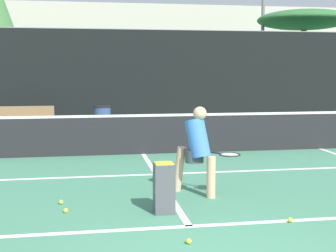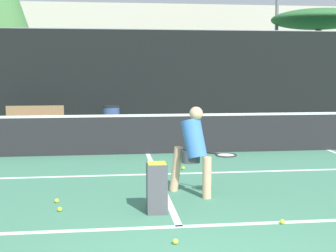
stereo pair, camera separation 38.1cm
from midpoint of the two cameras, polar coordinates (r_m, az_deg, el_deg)
court_baseline_near at (r=6.10m, az=0.76°, el=-12.13°), size 11.00×0.10×0.01m
court_service_line at (r=9.00m, az=-2.68°, el=-5.89°), size 8.25×0.10×0.01m
court_center_mark at (r=8.60m, az=-2.35°, el=-6.50°), size 0.10×5.24×0.01m
net at (r=11.07m, az=-4.04°, el=-0.82°), size 11.09×0.09×1.07m
fence_back at (r=16.05m, az=-5.80°, el=5.72°), size 24.00×0.06×3.36m
player_practicing at (r=7.40m, az=2.11°, el=-2.65°), size 1.10×0.82×1.43m
tennis_ball_scattered_0 at (r=5.52m, az=0.51°, el=-13.89°), size 0.07×0.07×0.07m
tennis_ball_scattered_1 at (r=7.26m, az=-14.41°, el=-8.98°), size 0.07×0.07×0.07m
tennis_ball_scattered_2 at (r=9.40m, az=0.56°, el=-5.14°), size 0.07×0.07×0.07m
tennis_ball_scattered_3 at (r=6.40m, az=13.00°, el=-11.12°), size 0.07×0.07×0.07m
tennis_ball_scattered_4 at (r=6.83m, az=-13.95°, el=-9.99°), size 0.07×0.07×0.07m
tennis_ball_scattered_5 at (r=10.80m, az=1.68°, el=-3.56°), size 0.07×0.07×0.07m
ball_hopper at (r=6.57m, az=-2.17°, el=-7.41°), size 0.28×0.28×0.71m
courtside_bench at (r=15.25m, az=-17.76°, el=0.85°), size 1.79×0.39×0.86m
trash_bin at (r=14.94m, az=-8.71°, el=0.81°), size 0.55×0.55×0.86m
parked_car at (r=19.78m, az=4.96°, el=2.83°), size 1.89×4.49×1.42m
tree_mid at (r=23.18m, az=15.79°, el=12.23°), size 4.34×4.34×4.74m
building_far at (r=29.86m, az=-7.55°, el=8.72°), size 36.00×2.40×5.96m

